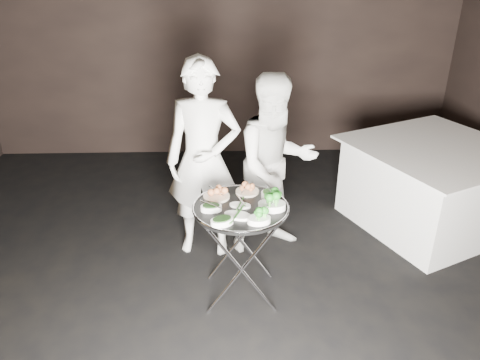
{
  "coord_description": "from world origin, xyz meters",
  "views": [
    {
      "loc": [
        0.06,
        -2.53,
        2.48
      ],
      "look_at": [
        0.16,
        0.61,
        0.95
      ],
      "focal_mm": 35.0,
      "sensor_mm": 36.0,
      "label": 1
    }
  ],
  "objects_px": {
    "tray_stand": "(241,248)",
    "waiter_right": "(276,165)",
    "waiter_left": "(203,161)",
    "serving_tray": "(241,208)",
    "dining_table": "(432,186)"
  },
  "relations": [
    {
      "from": "waiter_right",
      "to": "dining_table",
      "type": "relative_size",
      "value": 1.12
    },
    {
      "from": "tray_stand",
      "to": "waiter_left",
      "type": "distance_m",
      "value": 0.86
    },
    {
      "from": "tray_stand",
      "to": "dining_table",
      "type": "distance_m",
      "value": 2.19
    },
    {
      "from": "serving_tray",
      "to": "waiter_right",
      "type": "height_order",
      "value": "waiter_right"
    },
    {
      "from": "tray_stand",
      "to": "waiter_right",
      "type": "relative_size",
      "value": 0.49
    },
    {
      "from": "waiter_right",
      "to": "dining_table",
      "type": "height_order",
      "value": "waiter_right"
    },
    {
      "from": "tray_stand",
      "to": "dining_table",
      "type": "xyz_separation_m",
      "value": [
        1.92,
        1.05,
        -0.03
      ]
    },
    {
      "from": "waiter_left",
      "to": "dining_table",
      "type": "distance_m",
      "value": 2.29
    },
    {
      "from": "serving_tray",
      "to": "tray_stand",
      "type": "bearing_deg",
      "value": -116.57
    },
    {
      "from": "waiter_left",
      "to": "waiter_right",
      "type": "distance_m",
      "value": 0.63
    },
    {
      "from": "dining_table",
      "to": "serving_tray",
      "type": "bearing_deg",
      "value": -151.23
    },
    {
      "from": "tray_stand",
      "to": "waiter_right",
      "type": "xyz_separation_m",
      "value": [
        0.33,
        0.72,
        0.37
      ]
    },
    {
      "from": "waiter_left",
      "to": "waiter_right",
      "type": "relative_size",
      "value": 1.09
    },
    {
      "from": "tray_stand",
      "to": "serving_tray",
      "type": "bearing_deg",
      "value": 63.43
    },
    {
      "from": "waiter_left",
      "to": "dining_table",
      "type": "xyz_separation_m",
      "value": [
        2.21,
        0.37,
        -0.47
      ]
    }
  ]
}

